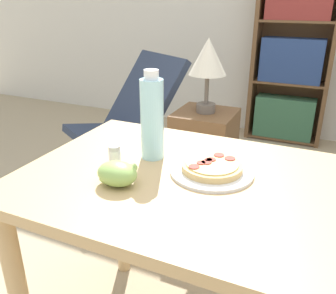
# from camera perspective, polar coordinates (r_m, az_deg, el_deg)

# --- Properties ---
(dining_table) EXTENTS (1.07, 0.73, 0.75)m
(dining_table) POSITION_cam_1_polar(r_m,az_deg,el_deg) (1.12, 4.73, -10.63)
(dining_table) COLOR tan
(dining_table) RESTS_ON ground_plane
(pizza_on_plate) EXTENTS (0.25, 0.25, 0.04)m
(pizza_on_plate) POSITION_cam_1_polar(r_m,az_deg,el_deg) (1.09, 7.03, -3.47)
(pizza_on_plate) COLOR white
(pizza_on_plate) RESTS_ON dining_table
(grape_bunch) EXTENTS (0.12, 0.10, 0.07)m
(grape_bunch) POSITION_cam_1_polar(r_m,az_deg,el_deg) (1.02, -8.13, -4.24)
(grape_bunch) COLOR #93BC5B
(grape_bunch) RESTS_ON dining_table
(drink_bottle) EXTENTS (0.08, 0.08, 0.29)m
(drink_bottle) POSITION_cam_1_polar(r_m,az_deg,el_deg) (1.14, -2.58, 4.68)
(drink_bottle) COLOR #A3DBEA
(drink_bottle) RESTS_ON dining_table
(salt_shaker) EXTENTS (0.04, 0.04, 0.07)m
(salt_shaker) POSITION_cam_1_polar(r_m,az_deg,el_deg) (1.13, -8.55, -1.47)
(salt_shaker) COLOR white
(salt_shaker) RESTS_ON dining_table
(lounge_chair_near) EXTENTS (0.83, 0.94, 0.88)m
(lounge_chair_near) POSITION_cam_1_polar(r_m,az_deg,el_deg) (2.56, -6.88, 0.68)
(lounge_chair_near) COLOR black
(lounge_chair_near) RESTS_ON ground_plane
(bookshelf) EXTENTS (0.67, 0.26, 1.60)m
(bookshelf) POSITION_cam_1_polar(r_m,az_deg,el_deg) (3.38, 19.29, 13.39)
(bookshelf) COLOR brown
(bookshelf) RESTS_ON ground_plane
(side_table) EXTENTS (0.34, 0.34, 0.63)m
(side_table) POSITION_cam_1_polar(r_m,az_deg,el_deg) (2.20, 5.73, -2.24)
(side_table) COLOR brown
(side_table) RESTS_ON ground_plane
(table_lamp) EXTENTS (0.21, 0.21, 0.42)m
(table_lamp) POSITION_cam_1_polar(r_m,az_deg,el_deg) (2.02, 6.42, 13.66)
(table_lamp) COLOR #665B51
(table_lamp) RESTS_ON side_table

